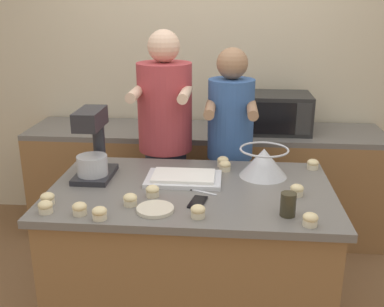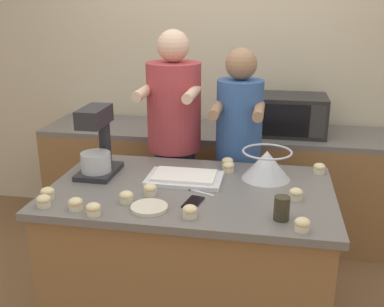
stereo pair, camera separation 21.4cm
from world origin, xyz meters
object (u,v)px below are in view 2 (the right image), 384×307
cupcake_6 (296,194)px  person_right (238,160)px  person_left (174,151)px  baking_tray (185,178)px  stand_mixer (97,145)px  cupcake_8 (302,224)px  cupcake_2 (150,189)px  cupcake_5 (229,167)px  cupcake_11 (126,197)px  cupcake_9 (319,168)px  cupcake_3 (228,162)px  cell_phone (193,202)px  cupcake_1 (44,201)px  drinking_glass (282,208)px  cupcake_10 (76,204)px  microwave_oven (289,115)px  cupcake_0 (93,209)px  mixing_bowl (267,164)px  small_plate (149,208)px  cupcake_4 (190,211)px  cupcake_7 (48,193)px  knife (194,191)px

cupcake_6 → person_right: bearing=116.7°
person_left → baking_tray: person_left is taller
person_left → cupcake_6: bearing=-41.6°
stand_mixer → cupcake_8: 1.24m
cupcake_2 → cupcake_5: (0.36, 0.41, 0.00)m
cupcake_11 → cupcake_9: bearing=31.2°
baking_tray → cupcake_3: bearing=50.8°
cell_phone → cupcake_1: size_ratio=2.24×
drinking_glass → cupcake_10: (-0.97, -0.07, -0.03)m
microwave_oven → baking_tray: bearing=-117.9°
cupcake_0 → cupcake_6: 1.00m
person_right → cupcake_6: (0.35, -0.69, 0.09)m
cupcake_3 → cupcake_5: 0.08m
stand_mixer → cupcake_5: 0.77m
mixing_bowl → person_left: bearing=145.4°
mixing_bowl → cupcake_8: (0.17, -0.59, -0.06)m
stand_mixer → small_plate: 0.60m
cupcake_11 → cupcake_2: bearing=50.9°
person_right → cupcake_6: person_right is taller
mixing_bowl → baking_tray: (-0.45, -0.12, -0.07)m
stand_mixer → cupcake_0: 0.56m
person_left → cupcake_6: 1.05m
person_right → cupcake_8: (0.36, -1.02, 0.09)m
cupcake_2 → cupcake_6: size_ratio=1.00×
cupcake_6 → cupcake_8: bearing=-87.4°
stand_mixer → cupcake_2: 0.47m
drinking_glass → cupcake_0: bearing=-172.6°
cupcake_4 → cupcake_11: same height
cell_phone → person_left: bearing=108.6°
baking_tray → cupcake_0: (-0.34, -0.49, 0.01)m
mixing_bowl → cell_phone: mixing_bowl is taller
cupcake_6 → cupcake_8: (0.02, -0.33, 0.00)m
cupcake_2 → cupcake_10: size_ratio=1.00×
cupcake_8 → cupcake_7: bearing=174.8°
small_plate → cupcake_3: 0.72m
person_right → baking_tray: person_right is taller
person_left → cupcake_8: 1.30m
mixing_bowl → knife: 0.46m
person_right → cupcake_6: bearing=-63.3°
stand_mixer → cell_phone: size_ratio=2.56×
small_plate → cupcake_3: size_ratio=2.60×
cupcake_3 → cupcake_9: same height
cupcake_0 → cupcake_8: (0.95, 0.02, 0.00)m
person_left → cupcake_1: size_ratio=24.24×
cupcake_10 → cupcake_2: bearing=37.3°
person_left → cupcake_7: bearing=-116.6°
cupcake_4 → cupcake_1: bearing=-178.8°
cupcake_3 → cupcake_7: same height
cupcake_4 → stand_mixer: bearing=144.0°
cupcake_10 → cupcake_11: bearing=29.4°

